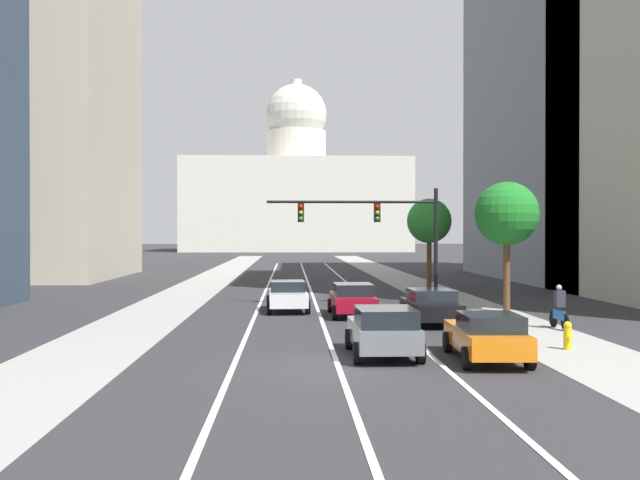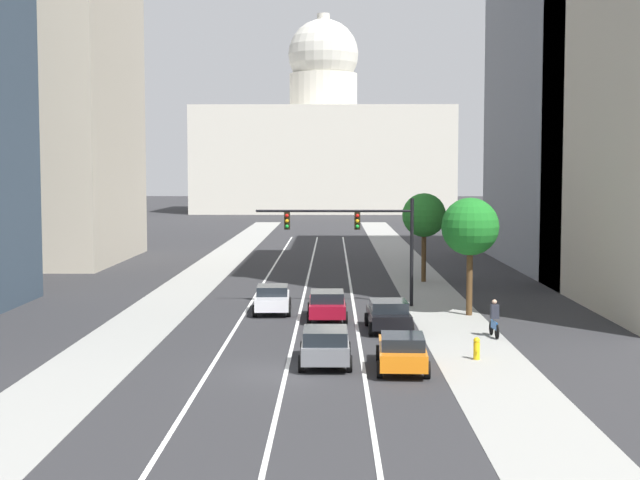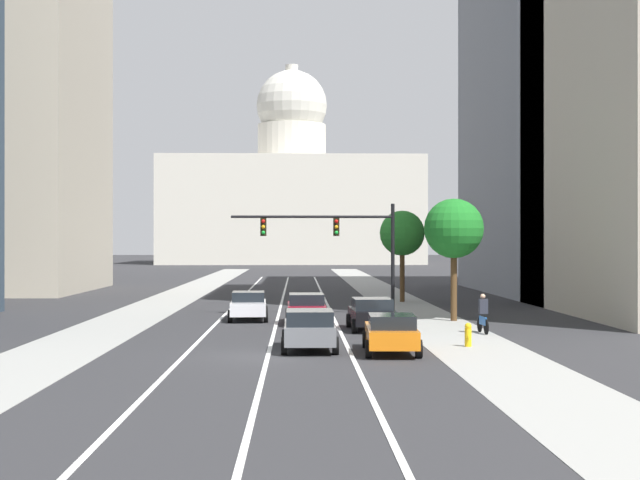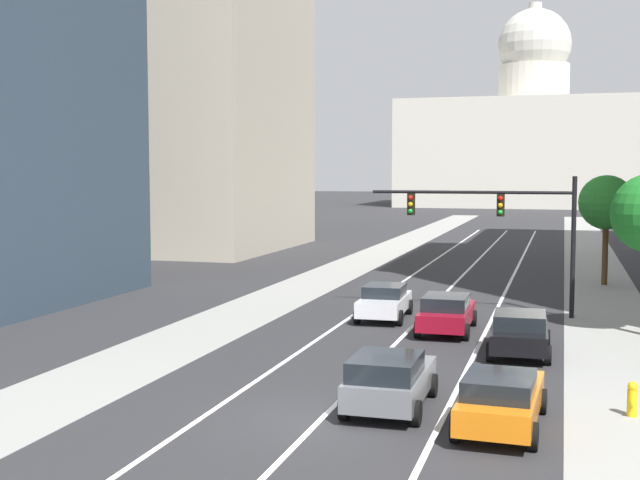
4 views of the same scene
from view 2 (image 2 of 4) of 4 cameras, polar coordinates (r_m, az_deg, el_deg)
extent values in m
plane|color=#2B2B2D|center=(73.96, -0.56, -1.50)|extent=(400.00, 400.00, 0.00)
cube|color=gray|center=(69.60, -7.00, -1.89)|extent=(3.70, 130.00, 0.01)
cube|color=gray|center=(69.22, 5.73, -1.92)|extent=(3.70, 130.00, 0.01)
cube|color=white|center=(59.22, -3.73, -2.96)|extent=(0.16, 90.00, 0.01)
cube|color=white|center=(59.06, -0.90, -2.97)|extent=(0.16, 90.00, 0.01)
cube|color=white|center=(59.04, 1.94, -2.97)|extent=(0.16, 90.00, 0.01)
cube|color=beige|center=(169.68, 0.21, 4.99)|extent=(46.38, 26.45, 18.91)
cylinder|color=beige|center=(170.30, 0.21, 9.27)|extent=(12.46, 12.46, 6.50)
sphere|color=beige|center=(171.02, 0.21, 11.54)|extent=(12.90, 12.90, 12.90)
cylinder|color=beige|center=(171.84, 0.21, 13.46)|extent=(2.32, 2.32, 3.23)
cube|color=slate|center=(35.70, 0.34, -6.75)|extent=(1.83, 4.07, 0.68)
cube|color=black|center=(34.89, 0.33, -6.00)|extent=(1.67, 2.19, 0.53)
cylinder|color=black|center=(37.13, -1.06, -6.85)|extent=(0.22, 0.64, 0.64)
cylinder|color=black|center=(37.12, 1.75, -6.85)|extent=(0.22, 0.64, 0.64)
cylinder|color=black|center=(34.43, -1.19, -7.74)|extent=(0.22, 0.64, 0.64)
cylinder|color=black|center=(34.42, 1.85, -7.75)|extent=(0.22, 0.64, 0.64)
cube|color=maroon|center=(46.37, 0.44, -4.20)|extent=(1.85, 4.46, 0.64)
cube|color=black|center=(45.96, 0.45, -3.55)|extent=(1.68, 2.22, 0.52)
cylinder|color=black|center=(47.92, -0.64, -4.31)|extent=(0.23, 0.64, 0.64)
cylinder|color=black|center=(47.93, 1.51, -4.31)|extent=(0.23, 0.64, 0.64)
cylinder|color=black|center=(44.93, -0.69, -4.89)|extent=(0.23, 0.64, 0.64)
cylinder|color=black|center=(44.94, 1.60, -4.89)|extent=(0.23, 0.64, 0.64)
cube|color=silver|center=(48.55, -3.00, -3.82)|extent=(1.91, 4.24, 0.64)
cube|color=black|center=(48.51, -3.00, -3.15)|extent=(1.68, 2.05, 0.49)
cylinder|color=black|center=(50.03, -3.95, -3.95)|extent=(0.24, 0.65, 0.64)
cylinder|color=black|center=(49.99, -1.95, -3.95)|extent=(0.24, 0.65, 0.64)
cylinder|color=black|center=(47.23, -4.10, -4.45)|extent=(0.24, 0.65, 0.64)
cylinder|color=black|center=(47.18, -1.98, -4.45)|extent=(0.24, 0.65, 0.64)
cube|color=black|center=(43.20, 4.31, -4.84)|extent=(1.96, 4.11, 0.64)
cube|color=black|center=(43.02, 4.32, -4.12)|extent=(1.75, 2.17, 0.49)
cylinder|color=black|center=(44.53, 2.96, -4.98)|extent=(0.24, 0.65, 0.64)
cylinder|color=black|center=(44.70, 5.32, -4.96)|extent=(0.24, 0.65, 0.64)
cylinder|color=black|center=(41.82, 3.22, -5.59)|extent=(0.24, 0.65, 0.64)
cylinder|color=black|center=(42.00, 5.73, -5.56)|extent=(0.24, 0.65, 0.64)
cube|color=orange|center=(34.93, 5.15, -7.06)|extent=(1.90, 4.46, 0.63)
cube|color=black|center=(34.30, 5.19, -6.34)|extent=(1.67, 2.13, 0.47)
cylinder|color=black|center=(36.44, 3.70, -7.07)|extent=(0.25, 0.65, 0.64)
cylinder|color=black|center=(36.50, 6.43, -7.07)|extent=(0.25, 0.65, 0.64)
cylinder|color=black|center=(33.51, 3.75, -8.09)|extent=(0.25, 0.65, 0.64)
cylinder|color=black|center=(33.58, 6.73, -8.08)|extent=(0.25, 0.65, 0.64)
cylinder|color=black|center=(50.77, 5.76, -0.79)|extent=(0.20, 0.20, 6.02)
cylinder|color=black|center=(50.43, 0.87, 1.83)|extent=(8.66, 0.14, 0.14)
cube|color=black|center=(50.47, 2.35, 1.20)|extent=(0.32, 0.28, 0.96)
sphere|color=red|center=(50.31, 2.36, 1.53)|extent=(0.20, 0.20, 0.20)
sphere|color=orange|center=(50.32, 2.35, 1.19)|extent=(0.20, 0.20, 0.20)
sphere|color=green|center=(50.34, 2.35, 0.85)|extent=(0.20, 0.20, 0.20)
cube|color=black|center=(50.52, -2.07, 1.21)|extent=(0.32, 0.28, 0.96)
sphere|color=red|center=(50.35, -2.08, 1.54)|extent=(0.20, 0.20, 0.20)
sphere|color=orange|center=(50.37, -2.08, 1.20)|extent=(0.20, 0.20, 0.20)
sphere|color=green|center=(50.39, -2.08, 0.86)|extent=(0.20, 0.20, 0.20)
cylinder|color=yellow|center=(37.11, 9.78, -6.87)|extent=(0.26, 0.26, 0.70)
sphere|color=yellow|center=(37.03, 9.79, -6.22)|extent=(0.26, 0.26, 0.26)
cylinder|color=yellow|center=(36.95, 9.82, -6.87)|extent=(0.10, 0.12, 0.10)
cylinder|color=black|center=(41.74, 11.02, -5.67)|extent=(0.10, 0.66, 0.66)
cylinder|color=black|center=(42.74, 10.67, -5.43)|extent=(0.10, 0.66, 0.66)
cube|color=#1959B2|center=(42.20, 10.85, -5.25)|extent=(0.13, 1.00, 0.36)
cube|color=#262833|center=(42.05, 10.88, -4.42)|extent=(0.38, 0.31, 0.64)
sphere|color=tan|center=(42.06, 10.86, -3.82)|extent=(0.22, 0.22, 0.22)
cylinder|color=#51381E|center=(62.30, 6.51, -1.01)|extent=(0.32, 0.32, 3.50)
sphere|color=#2B812C|center=(62.11, 6.53, 1.56)|extent=(2.98, 2.98, 2.98)
cylinder|color=#51381E|center=(48.09, 9.34, -2.56)|extent=(0.32, 0.32, 3.60)
sphere|color=#1C7023|center=(47.83, 9.38, 0.84)|extent=(3.00, 3.00, 3.00)
camera|label=1|loc=(13.78, -12.39, -11.83)|focal=41.39mm
camera|label=3|loc=(3.84, -23.24, -62.78)|focal=51.57mm
camera|label=4|loc=(14.62, 16.59, -1.09)|focal=46.51mm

